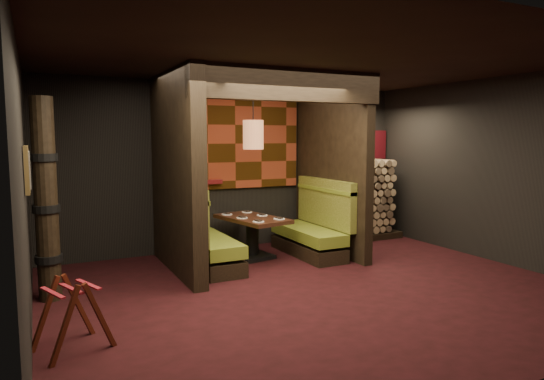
{
  "coord_description": "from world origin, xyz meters",
  "views": [
    {
      "loc": [
        -3.15,
        -5.11,
        1.94
      ],
      "look_at": [
        0.0,
        1.3,
        1.15
      ],
      "focal_mm": 32.0,
      "sensor_mm": 36.0,
      "label": 1
    }
  ],
  "objects_px": {
    "booth_bench_left": "(203,241)",
    "totem_column": "(46,201)",
    "firewood_stack": "(356,200)",
    "booth_bench_right": "(313,230)",
    "dining_table": "(252,231)",
    "luggage_rack": "(72,312)",
    "pendant_lamp": "(253,135)"
  },
  "relations": [
    {
      "from": "booth_bench_left",
      "to": "totem_column",
      "type": "xyz_separation_m",
      "value": [
        -2.09,
        -0.55,
        0.79
      ]
    },
    {
      "from": "totem_column",
      "to": "booth_bench_left",
      "type": "bearing_deg",
      "value": 14.75
    },
    {
      "from": "totem_column",
      "to": "firewood_stack",
      "type": "height_order",
      "value": "totem_column"
    },
    {
      "from": "booth_bench_left",
      "to": "booth_bench_right",
      "type": "height_order",
      "value": "same"
    },
    {
      "from": "dining_table",
      "to": "firewood_stack",
      "type": "relative_size",
      "value": 0.8
    },
    {
      "from": "booth_bench_left",
      "to": "dining_table",
      "type": "distance_m",
      "value": 0.91
    },
    {
      "from": "booth_bench_right",
      "to": "firewood_stack",
      "type": "distance_m",
      "value": 1.56
    },
    {
      "from": "booth_bench_right",
      "to": "luggage_rack",
      "type": "xyz_separation_m",
      "value": [
        -3.84,
        -2.14,
        -0.05
      ]
    },
    {
      "from": "booth_bench_right",
      "to": "pendant_lamp",
      "type": "relative_size",
      "value": 1.44
    },
    {
      "from": "totem_column",
      "to": "firewood_stack",
      "type": "distance_m",
      "value": 5.5
    },
    {
      "from": "dining_table",
      "to": "firewood_stack",
      "type": "height_order",
      "value": "firewood_stack"
    },
    {
      "from": "firewood_stack",
      "to": "booth_bench_right",
      "type": "bearing_deg",
      "value": -152.65
    },
    {
      "from": "booth_bench_right",
      "to": "dining_table",
      "type": "bearing_deg",
      "value": 168.4
    },
    {
      "from": "booth_bench_right",
      "to": "totem_column",
      "type": "xyz_separation_m",
      "value": [
        -3.98,
        -0.55,
        0.79
      ]
    },
    {
      "from": "dining_table",
      "to": "luggage_rack",
      "type": "relative_size",
      "value": 1.8
    },
    {
      "from": "luggage_rack",
      "to": "firewood_stack",
      "type": "bearing_deg",
      "value": 28.69
    },
    {
      "from": "totem_column",
      "to": "booth_bench_right",
      "type": "bearing_deg",
      "value": 7.86
    },
    {
      "from": "booth_bench_left",
      "to": "dining_table",
      "type": "height_order",
      "value": "booth_bench_left"
    },
    {
      "from": "pendant_lamp",
      "to": "firewood_stack",
      "type": "relative_size",
      "value": 0.64
    },
    {
      "from": "luggage_rack",
      "to": "dining_table",
      "type": "bearing_deg",
      "value": 39.67
    },
    {
      "from": "booth_bench_left",
      "to": "pendant_lamp",
      "type": "relative_size",
      "value": 1.44
    },
    {
      "from": "booth_bench_left",
      "to": "dining_table",
      "type": "relative_size",
      "value": 1.16
    },
    {
      "from": "booth_bench_left",
      "to": "luggage_rack",
      "type": "height_order",
      "value": "booth_bench_left"
    },
    {
      "from": "pendant_lamp",
      "to": "booth_bench_left",
      "type": "bearing_deg",
      "value": -169.94
    },
    {
      "from": "booth_bench_right",
      "to": "luggage_rack",
      "type": "height_order",
      "value": "booth_bench_right"
    },
    {
      "from": "luggage_rack",
      "to": "booth_bench_right",
      "type": "bearing_deg",
      "value": 29.15
    },
    {
      "from": "pendant_lamp",
      "to": "luggage_rack",
      "type": "height_order",
      "value": "pendant_lamp"
    },
    {
      "from": "booth_bench_right",
      "to": "totem_column",
      "type": "distance_m",
      "value": 4.1
    },
    {
      "from": "firewood_stack",
      "to": "booth_bench_left",
      "type": "bearing_deg",
      "value": -167.83
    },
    {
      "from": "booth_bench_right",
      "to": "dining_table",
      "type": "distance_m",
      "value": 1.03
    },
    {
      "from": "luggage_rack",
      "to": "totem_column",
      "type": "xyz_separation_m",
      "value": [
        -0.14,
        1.59,
        0.84
      ]
    },
    {
      "from": "pendant_lamp",
      "to": "luggage_rack",
      "type": "xyz_separation_m",
      "value": [
        -2.83,
        -2.3,
        -1.62
      ]
    }
  ]
}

